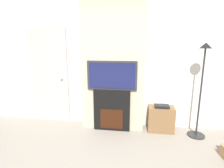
# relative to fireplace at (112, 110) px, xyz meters

# --- Properties ---
(wall_back) EXTENTS (6.00, 0.06, 2.70)m
(wall_back) POSITION_rel_fireplace_xyz_m (0.00, 0.33, 0.94)
(wall_back) COLOR silver
(wall_back) RESTS_ON ground_plane
(chimney_breast) EXTENTS (1.22, 0.29, 2.70)m
(chimney_breast) POSITION_rel_fireplace_xyz_m (0.00, 0.15, 0.94)
(chimney_breast) COLOR beige
(chimney_breast) RESTS_ON ground_plane
(fireplace) EXTENTS (0.71, 0.15, 0.82)m
(fireplace) POSITION_rel_fireplace_xyz_m (0.00, 0.00, 0.00)
(fireplace) COLOR black
(fireplace) RESTS_ON ground_plane
(television) EXTENTS (0.95, 0.07, 0.55)m
(television) POSITION_rel_fireplace_xyz_m (0.00, -0.00, 0.69)
(television) COLOR #2D2D33
(television) RESTS_ON fireplace
(floor_lamp) EXTENTS (0.31, 0.31, 1.70)m
(floor_lamp) POSITION_rel_fireplace_xyz_m (1.60, -0.04, 0.61)
(floor_lamp) COLOR #262628
(floor_lamp) RESTS_ON ground_plane
(media_stand) EXTENTS (0.49, 0.31, 0.54)m
(media_stand) POSITION_rel_fireplace_xyz_m (0.96, 0.08, -0.16)
(media_stand) COLOR brown
(media_stand) RESTS_ON ground_plane
(entry_door) EXTENTS (0.86, 0.09, 2.02)m
(entry_door) POSITION_rel_fireplace_xyz_m (-1.42, 0.27, 0.60)
(entry_door) COLOR #BCB7AD
(entry_door) RESTS_ON ground_plane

